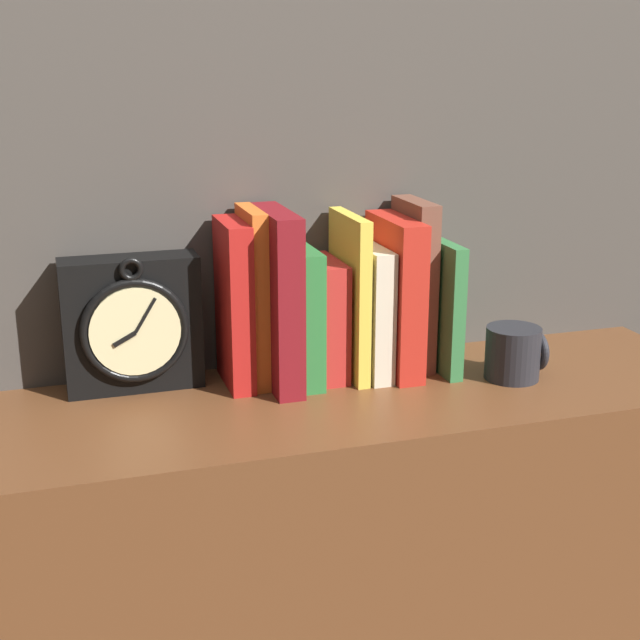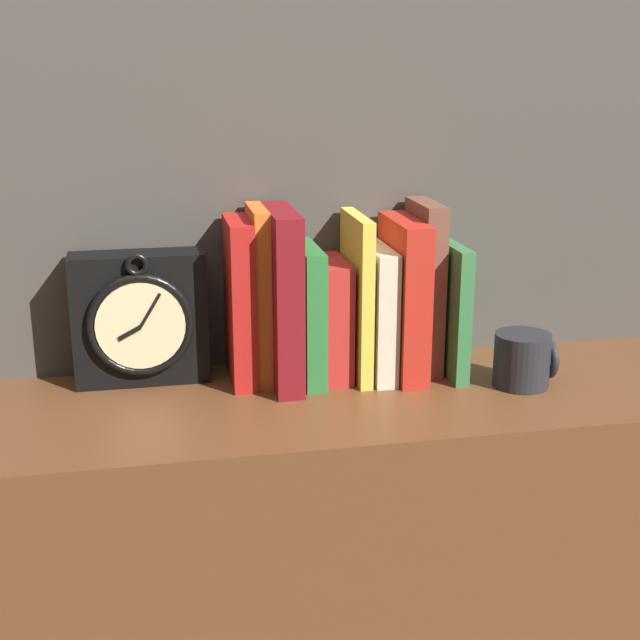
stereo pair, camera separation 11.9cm
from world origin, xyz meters
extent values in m
cube|color=#47423D|center=(0.00, 0.19, 1.30)|extent=(6.00, 0.05, 2.60)
cube|color=black|center=(-0.24, 0.12, 0.92)|extent=(0.19, 0.06, 0.19)
torus|color=black|center=(-0.24, 0.09, 0.92)|extent=(0.15, 0.01, 0.15)
cylinder|color=beige|center=(-0.24, 0.08, 0.92)|extent=(0.12, 0.01, 0.12)
cube|color=black|center=(-0.25, 0.08, 0.91)|extent=(0.03, 0.00, 0.02)
cube|color=black|center=(-0.22, 0.08, 0.94)|extent=(0.03, 0.00, 0.05)
torus|color=black|center=(-0.24, 0.09, 1.00)|extent=(0.03, 0.01, 0.03)
cube|color=#B21C18|center=(-0.10, 0.09, 0.94)|extent=(0.03, 0.12, 0.24)
cube|color=orange|center=(-0.07, 0.10, 0.95)|extent=(0.02, 0.11, 0.25)
cube|color=maroon|center=(-0.04, 0.08, 0.95)|extent=(0.04, 0.15, 0.25)
cube|color=#297334|center=(0.00, 0.08, 0.92)|extent=(0.03, 0.14, 0.20)
cube|color=#B42622|center=(0.04, 0.09, 0.91)|extent=(0.04, 0.12, 0.17)
cube|color=yellow|center=(0.07, 0.08, 0.94)|extent=(0.02, 0.14, 0.24)
cube|color=beige|center=(0.10, 0.08, 0.92)|extent=(0.03, 0.14, 0.19)
cube|color=red|center=(0.14, 0.08, 0.94)|extent=(0.04, 0.15, 0.23)
cube|color=brown|center=(0.18, 0.09, 0.95)|extent=(0.03, 0.11, 0.25)
cube|color=#30723C|center=(0.21, 0.08, 0.92)|extent=(0.02, 0.15, 0.20)
cylinder|color=#232328|center=(0.29, -0.01, 0.86)|extent=(0.08, 0.08, 0.08)
torus|color=#232328|center=(0.33, -0.01, 0.86)|extent=(0.01, 0.06, 0.06)
camera|label=1|loc=(-0.34, -1.09, 1.28)|focal=50.00mm
camera|label=2|loc=(-0.23, -1.12, 1.28)|focal=50.00mm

